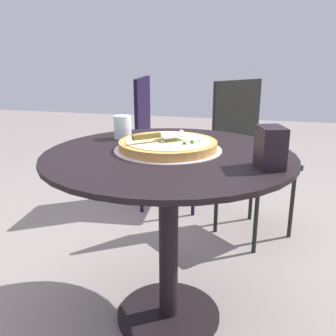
% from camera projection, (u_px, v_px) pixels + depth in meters
% --- Properties ---
extents(ground_plane, '(10.00, 10.00, 0.00)m').
position_uv_depth(ground_plane, '(168.00, 315.00, 1.60)').
color(ground_plane, gray).
extents(patio_table, '(0.93, 0.93, 0.72)m').
position_uv_depth(patio_table, '(169.00, 196.00, 1.44)').
color(patio_table, black).
rests_on(patio_table, ground).
extents(pizza_on_tray, '(0.41, 0.41, 0.05)m').
position_uv_depth(pizza_on_tray, '(168.00, 145.00, 1.42)').
color(pizza_on_tray, silver).
rests_on(pizza_on_tray, patio_table).
extents(pizza_server, '(0.18, 0.19, 0.02)m').
position_uv_depth(pizza_server, '(158.00, 136.00, 1.39)').
color(pizza_server, silver).
rests_on(pizza_server, pizza_on_tray).
extents(drinking_cup, '(0.08, 0.08, 0.10)m').
position_uv_depth(drinking_cup, '(123.00, 127.00, 1.60)').
color(drinking_cup, silver).
rests_on(drinking_cup, patio_table).
extents(napkin_dispenser, '(0.12, 0.11, 0.13)m').
position_uv_depth(napkin_dispenser, '(270.00, 147.00, 1.19)').
color(napkin_dispenser, black).
rests_on(napkin_dispenser, patio_table).
extents(patio_chair_near, '(0.45, 0.45, 0.91)m').
position_uv_depth(patio_chair_near, '(159.00, 135.00, 2.64)').
color(patio_chair_near, black).
rests_on(patio_chair_near, ground).
extents(patio_chair_far, '(0.53, 0.53, 0.92)m').
position_uv_depth(patio_chair_far, '(247.00, 149.00, 2.22)').
color(patio_chair_far, black).
rests_on(patio_chair_far, ground).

